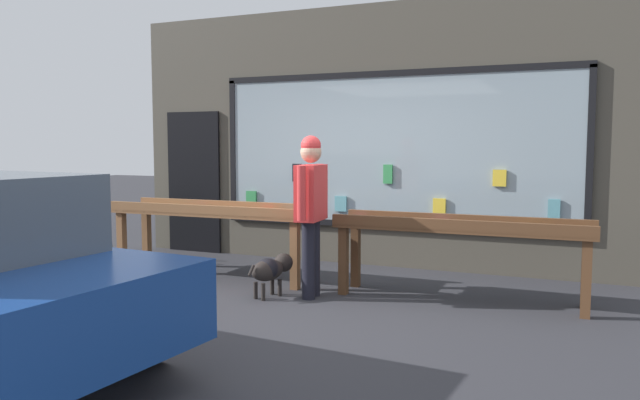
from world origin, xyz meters
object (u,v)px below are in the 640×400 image
at_px(display_table_right, 460,234).
at_px(small_dog, 271,269).
at_px(display_table_left, 214,217).
at_px(sandwich_board_sign, 86,227).
at_px(person_browsing, 311,203).

relative_size(display_table_right, small_dog, 4.26).
xyz_separation_m(display_table_left, display_table_right, (2.99, -0.00, -0.03)).
height_order(display_table_left, sandwich_board_sign, sandwich_board_sign).
distance_m(display_table_left, small_dog, 1.35).
relative_size(display_table_right, sandwich_board_sign, 2.82).
bearing_deg(display_table_right, sandwich_board_sign, 178.26).
height_order(display_table_left, person_browsing, person_browsing).
relative_size(display_table_left, sandwich_board_sign, 2.82).
bearing_deg(display_table_left, person_browsing, -17.50).
xyz_separation_m(display_table_right, small_dog, (-1.87, -0.63, -0.40)).
relative_size(display_table_right, person_browsing, 1.53).
relative_size(display_table_left, person_browsing, 1.53).
distance_m(display_table_left, sandwich_board_sign, 2.22).
xyz_separation_m(display_table_left, sandwich_board_sign, (-2.20, 0.16, -0.26)).
bearing_deg(small_dog, sandwich_board_sign, 92.97).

